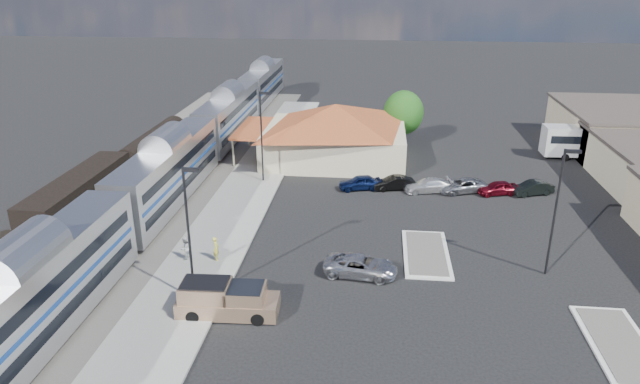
# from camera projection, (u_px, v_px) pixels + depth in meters

# --- Properties ---
(ground) EXTENTS (280.00, 280.00, 0.00)m
(ground) POSITION_uv_depth(u_px,v_px,m) (371.00, 265.00, 40.55)
(ground) COLOR black
(ground) RESTS_ON ground
(railbed) EXTENTS (16.00, 100.00, 0.12)m
(railbed) POSITION_uv_depth(u_px,v_px,m) (133.00, 208.00, 49.98)
(railbed) COLOR #4C4944
(railbed) RESTS_ON ground
(platform) EXTENTS (5.50, 92.00, 0.18)m
(platform) POSITION_uv_depth(u_px,v_px,m) (228.00, 222.00, 47.24)
(platform) COLOR gray
(platform) RESTS_ON ground
(passenger_train) EXTENTS (3.00, 104.00, 5.55)m
(passenger_train) POSITION_uv_depth(u_px,v_px,m) (169.00, 174.00, 49.96)
(passenger_train) COLOR silver
(passenger_train) RESTS_ON ground
(freight_cars) EXTENTS (2.80, 46.00, 4.00)m
(freight_cars) POSITION_uv_depth(u_px,v_px,m) (80.00, 201.00, 46.75)
(freight_cars) COLOR black
(freight_cars) RESTS_ON ground
(station_depot) EXTENTS (18.35, 12.24, 6.20)m
(station_depot) POSITION_uv_depth(u_px,v_px,m) (335.00, 132.00, 62.09)
(station_depot) COLOR #BEB08B
(station_depot) RESTS_ON ground
(traffic_island_south) EXTENTS (3.30, 7.50, 0.21)m
(traffic_island_south) POSITION_uv_depth(u_px,v_px,m) (426.00, 253.00, 41.97)
(traffic_island_south) COLOR silver
(traffic_island_south) RESTS_ON ground
(traffic_island_north) EXTENTS (3.30, 7.50, 0.21)m
(traffic_island_north) POSITION_uv_depth(u_px,v_px,m) (620.00, 345.00, 31.73)
(traffic_island_north) COLOR silver
(traffic_island_north) RESTS_ON ground
(lamp_plat_s) EXTENTS (1.08, 0.25, 9.00)m
(lamp_plat_s) POSITION_uv_depth(u_px,v_px,m) (189.00, 225.00, 34.11)
(lamp_plat_s) COLOR black
(lamp_plat_s) RESTS_ON ground
(lamp_plat_n) EXTENTS (1.08, 0.25, 9.00)m
(lamp_plat_n) POSITION_uv_depth(u_px,v_px,m) (262.00, 130.00, 54.49)
(lamp_plat_n) COLOR black
(lamp_plat_n) RESTS_ON ground
(lamp_lot) EXTENTS (1.08, 0.25, 9.00)m
(lamp_lot) POSITION_uv_depth(u_px,v_px,m) (558.00, 202.00, 37.43)
(lamp_lot) COLOR black
(lamp_lot) RESTS_ON ground
(tree_depot) EXTENTS (4.71, 4.71, 6.63)m
(tree_depot) POSITION_uv_depth(u_px,v_px,m) (403.00, 113.00, 66.59)
(tree_depot) COLOR #382314
(tree_depot) RESTS_ON ground
(pickup_truck) EXTENTS (6.16, 2.48, 2.10)m
(pickup_truck) POSITION_uv_depth(u_px,v_px,m) (228.00, 300.00, 34.39)
(pickup_truck) COLOR tan
(pickup_truck) RESTS_ON ground
(suv) EXTENTS (5.26, 2.85, 1.40)m
(suv) POSITION_uv_depth(u_px,v_px,m) (361.00, 266.00, 38.94)
(suv) COLOR #ADAEB5
(suv) RESTS_ON ground
(coach_bus) EXTENTS (11.31, 2.76, 3.61)m
(coach_bus) POSITION_uv_depth(u_px,v_px,m) (596.00, 141.00, 62.67)
(coach_bus) COLOR white
(coach_bus) RESTS_ON ground
(person_a) EXTENTS (0.58, 0.73, 1.77)m
(person_a) POSITION_uv_depth(u_px,v_px,m) (216.00, 248.00, 40.60)
(person_a) COLOR gold
(person_a) RESTS_ON platform
(person_b) EXTENTS (0.93, 1.03, 1.74)m
(person_b) POSITION_uv_depth(u_px,v_px,m) (185.00, 248.00, 40.71)
(person_b) COLOR silver
(person_b) RESTS_ON platform
(parked_car_a) EXTENTS (4.35, 2.63, 1.39)m
(parked_car_a) POSITION_uv_depth(u_px,v_px,m) (360.00, 183.00, 54.27)
(parked_car_a) COLOR #0E1B47
(parked_car_a) RESTS_ON ground
(parked_car_b) EXTENTS (4.18, 2.26, 1.31)m
(parked_car_b) POSITION_uv_depth(u_px,v_px,m) (394.00, 183.00, 54.25)
(parked_car_b) COLOR black
(parked_car_b) RESTS_ON ground
(parked_car_c) EXTENTS (4.75, 2.75, 1.29)m
(parked_car_c) POSITION_uv_depth(u_px,v_px,m) (428.00, 185.00, 53.67)
(parked_car_c) COLOR silver
(parked_car_c) RESTS_ON ground
(parked_car_d) EXTENTS (5.06, 3.54, 1.28)m
(parked_car_d) POSITION_uv_depth(u_px,v_px,m) (462.00, 186.00, 53.64)
(parked_car_d) COLOR gray
(parked_car_d) RESTS_ON ground
(parked_car_e) EXTENTS (4.06, 2.44, 1.29)m
(parked_car_e) POSITION_uv_depth(u_px,v_px,m) (497.00, 188.00, 53.04)
(parked_car_e) COLOR maroon
(parked_car_e) RESTS_ON ground
(parked_car_f) EXTENTS (4.19, 2.65, 1.30)m
(parked_car_f) POSITION_uv_depth(u_px,v_px,m) (532.00, 188.00, 53.01)
(parked_car_f) COLOR black
(parked_car_f) RESTS_ON ground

